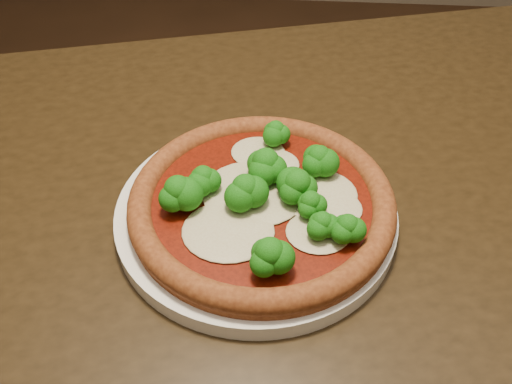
{
  "coord_description": "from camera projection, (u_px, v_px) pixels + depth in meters",
  "views": [
    {
      "loc": [
        -0.1,
        -0.5,
        1.18
      ],
      "look_at": [
        -0.13,
        -0.1,
        0.79
      ],
      "focal_mm": 40.0,
      "sensor_mm": 36.0,
      "label": 1
    }
  ],
  "objects": [
    {
      "name": "pizza",
      "position": [
        263.0,
        200.0,
        0.57
      ],
      "size": [
        0.27,
        0.27,
        0.06
      ],
      "rotation": [
        0.0,
        0.0,
        -0.11
      ],
      "color": "brown",
      "rests_on": "plate"
    },
    {
      "name": "dining_table",
      "position": [
        238.0,
        277.0,
        0.67
      ],
      "size": [
        1.26,
        1.03,
        0.75
      ],
      "rotation": [
        0.0,
        0.0,
        0.27
      ],
      "color": "black",
      "rests_on": "floor"
    },
    {
      "name": "plate",
      "position": [
        256.0,
        214.0,
        0.59
      ],
      "size": [
        0.29,
        0.29,
        0.02
      ],
      "primitive_type": "cylinder",
      "color": "white",
      "rests_on": "dining_table"
    }
  ]
}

